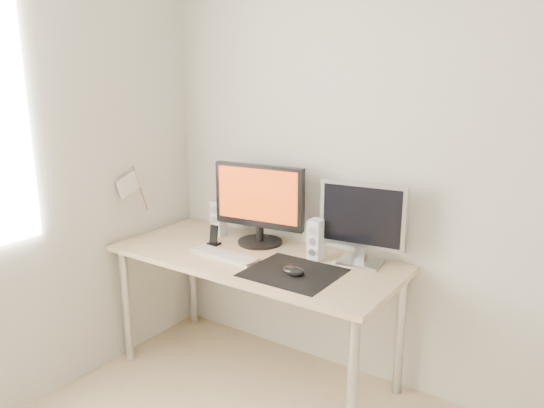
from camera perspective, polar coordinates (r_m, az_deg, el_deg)
The scene contains 11 objects.
wall_back at distance 2.70m, azimuth 19.14°, elevation 3.56°, with size 3.50×3.50×0.00m, color beige.
mousepad at distance 2.67m, azimuth 2.27°, elevation -7.38°, with size 0.45×0.40×0.00m, color black.
mouse at distance 2.63m, azimuth 2.30°, elevation -7.20°, with size 0.12×0.07×0.04m, color black.
desk at distance 2.93m, azimuth -1.83°, elevation -7.00°, with size 1.60×0.70×0.73m.
main_monitor at distance 3.02m, azimuth -1.40°, elevation 0.28°, with size 0.55×0.29×0.47m.
second_monitor at distance 2.75m, azimuth 9.71°, elevation -1.65°, with size 0.45×0.18×0.43m.
speaker_left at distance 3.23m, azimuth -5.73°, elevation -1.51°, with size 0.07×0.08×0.22m.
speaker_right at distance 2.83m, azimuth 4.75°, elevation -3.83°, with size 0.07×0.08×0.22m.
keyboard at distance 2.90m, azimuth -5.19°, elevation -5.46°, with size 0.42×0.14×0.02m.
phone_dock at distance 3.08m, azimuth -6.26°, elevation -3.75°, with size 0.07×0.06×0.12m.
pennant at distance 3.23m, azimuth -14.82°, elevation 1.90°, with size 0.01×0.23×0.29m.
Camera 1 is at (0.68, -0.82, 1.73)m, focal length 35.00 mm.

